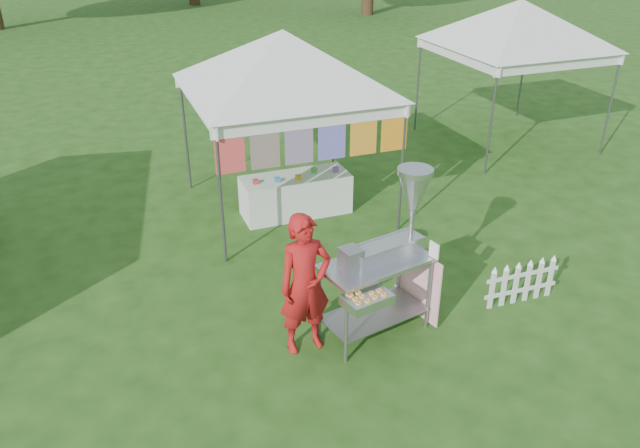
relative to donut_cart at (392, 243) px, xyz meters
name	(u,v)px	position (x,y,z in m)	size (l,w,h in m)	color
ground	(373,319)	(-0.10, 0.20, -1.19)	(120.00, 120.00, 0.00)	#234513
canopy_main	(283,30)	(-0.10, 3.70, 1.79)	(4.24, 4.24, 3.45)	#59595E
donut_cart	(392,243)	(0.00, 0.00, 0.00)	(1.48, 1.26, 2.03)	gray
vendor	(305,285)	(-1.08, 0.00, -0.33)	(0.63, 0.41, 1.73)	#B21517
picket_fence	(522,283)	(1.87, -0.13, -0.91)	(1.08, 0.05, 0.56)	white
display_table	(296,195)	(-0.03, 3.44, -0.86)	(1.80, 0.70, 0.68)	white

